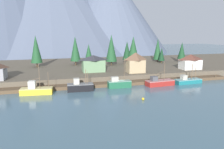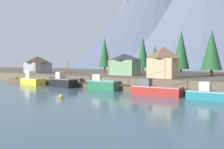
# 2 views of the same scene
# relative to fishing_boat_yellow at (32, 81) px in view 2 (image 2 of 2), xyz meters

# --- Properties ---
(ground_plane) EXTENTS (400.00, 400.00, 1.00)m
(ground_plane) POSITION_rel_fishing_boat_yellow_xyz_m (24.82, 22.05, -1.64)
(ground_plane) COLOR #476675
(dock) EXTENTS (80.00, 4.00, 1.60)m
(dock) POSITION_rel_fishing_boat_yellow_xyz_m (24.82, 4.03, -0.64)
(dock) COLOR brown
(dock) RESTS_ON ground_plane
(shoreline_bank) EXTENTS (400.00, 56.00, 2.50)m
(shoreline_bank) POSITION_rel_fishing_boat_yellow_xyz_m (24.82, 34.05, 0.11)
(shoreline_bank) COLOR brown
(shoreline_bank) RESTS_ON ground_plane
(mountain_west_peak) EXTENTS (84.74, 84.74, 66.10)m
(mountain_west_peak) POSITION_rel_fishing_boat_yellow_xyz_m (-70.64, 155.92, 31.91)
(mountain_west_peak) COLOR slate
(mountain_west_peak) RESTS_ON ground_plane
(mountain_central_peak) EXTENTS (142.34, 142.34, 82.07)m
(mountain_central_peak) POSITION_rel_fishing_boat_yellow_xyz_m (-31.51, 141.61, 39.90)
(mountain_central_peak) COLOR #4C566B
(mountain_central_peak) RESTS_ON ground_plane
(mountain_east_peak) EXTENTS (178.23, 178.23, 86.06)m
(mountain_east_peak) POSITION_rel_fishing_boat_yellow_xyz_m (5.57, 156.16, 41.89)
(mountain_east_peak) COLOR slate
(mountain_east_peak) RESTS_ON ground_plane
(fishing_boat_yellow) EXTENTS (8.75, 3.82, 8.33)m
(fishing_boat_yellow) POSITION_rel_fishing_boat_yellow_xyz_m (0.00, 0.00, 0.00)
(fishing_boat_yellow) COLOR gold
(fishing_boat_yellow) RESTS_ON ground_plane
(fishing_boat_black) EXTENTS (7.57, 3.38, 6.26)m
(fishing_boat_black) POSITION_rel_fishing_boat_yellow_xyz_m (12.08, 0.21, 0.12)
(fishing_boat_black) COLOR black
(fishing_boat_black) RESTS_ON ground_plane
(fishing_boat_green) EXTENTS (7.12, 2.27, 9.18)m
(fishing_boat_green) POSITION_rel_fishing_boat_yellow_xyz_m (24.11, 0.80, 0.12)
(fishing_boat_green) COLOR #1E5B3D
(fishing_boat_green) RESTS_ON ground_plane
(fishing_boat_red) EXTENTS (9.33, 3.89, 7.49)m
(fishing_boat_red) POSITION_rel_fishing_boat_yellow_xyz_m (37.35, -0.08, -0.13)
(fishing_boat_red) COLOR maroon
(fishing_boat_red) RESTS_ON ground_plane
(fishing_boat_teal) EXTENTS (9.27, 3.59, 6.36)m
(fishing_boat_teal) POSITION_rel_fishing_boat_yellow_xyz_m (47.80, 0.09, -0.25)
(fishing_boat_teal) COLOR #196B70
(fishing_boat_teal) RESTS_ON ground_plane
(house_grey) EXTENTS (6.85, 7.16, 5.70)m
(house_grey) POSITION_rel_fishing_boat_yellow_xyz_m (-12.67, 11.43, 4.28)
(house_grey) COLOR gray
(house_grey) RESTS_ON shoreline_bank
(house_green) EXTENTS (8.33, 5.20, 6.07)m
(house_green) POSITION_rel_fishing_boat_yellow_xyz_m (19.25, 16.66, 4.46)
(house_green) COLOR #6B8E66
(house_green) RESTS_ON shoreline_bank
(house_tan) EXTENTS (6.41, 4.65, 7.21)m
(house_tan) POSITION_rel_fishing_boat_yellow_xyz_m (33.52, 11.08, 5.05)
(house_tan) COLOR tan
(house_tan) RESTS_ON shoreline_bank
(conifer_near_right) EXTENTS (4.45, 4.45, 12.58)m
(conifer_near_right) POSITION_rel_fishing_boat_yellow_xyz_m (14.83, 34.91, 8.57)
(conifer_near_right) COLOR #4C3823
(conifer_near_right) RESTS_ON shoreline_bank
(conifer_mid_left) EXTENTS (5.51, 5.51, 12.50)m
(conifer_mid_left) POSITION_rel_fishing_boat_yellow_xyz_m (39.47, 29.03, 8.36)
(conifer_mid_left) COLOR #4C3823
(conifer_mid_left) RESTS_ON shoreline_bank
(conifer_mid_right) EXTENTS (4.96, 4.96, 13.23)m
(conifer_mid_right) POSITION_rel_fishing_boat_yellow_xyz_m (30.08, 31.19, 8.79)
(conifer_mid_right) COLOR #4C3823
(conifer_mid_right) RESTS_ON shoreline_bank
(conifer_back_left) EXTENTS (4.58, 4.58, 13.08)m
(conifer_back_left) POSITION_rel_fishing_boat_yellow_xyz_m (-1.32, 33.80, 8.80)
(conifer_back_left) COLOR #4C3823
(conifer_back_left) RESTS_ON shoreline_bank
(conifer_far_left) EXTENTS (3.99, 3.99, 10.18)m
(conifer_far_left) POSITION_rel_fishing_boat_yellow_xyz_m (38.36, 34.05, 7.30)
(conifer_far_left) COLOR #4C3823
(conifer_far_left) RESTS_ON shoreline_bank
(conifer_far_right) EXTENTS (3.75, 3.75, 9.23)m
(conifer_far_right) POSITION_rel_fishing_boat_yellow_xyz_m (20.38, 33.17, 6.71)
(conifer_far_right) COLOR #4C3823
(conifer_far_right) RESTS_ON shoreline_bank
(channel_buoy) EXTENTS (0.70, 0.70, 0.70)m
(channel_buoy) POSITION_rel_fishing_boat_yellow_xyz_m (26.10, -13.04, -0.79)
(channel_buoy) COLOR gold
(channel_buoy) RESTS_ON ground_plane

